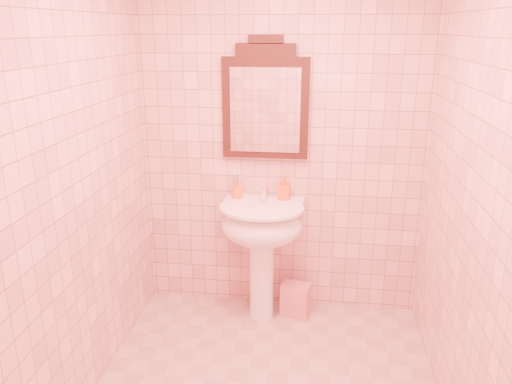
# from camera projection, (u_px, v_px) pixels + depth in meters

# --- Properties ---
(back_wall) EXTENTS (2.00, 0.02, 2.50)m
(back_wall) POSITION_uv_depth(u_px,v_px,m) (282.00, 144.00, 3.49)
(back_wall) COLOR beige
(back_wall) RESTS_ON floor
(pedestal_sink) EXTENTS (0.58, 0.58, 0.86)m
(pedestal_sink) POSITION_uv_depth(u_px,v_px,m) (262.00, 233.00, 3.47)
(pedestal_sink) COLOR white
(pedestal_sink) RESTS_ON floor
(faucet) EXTENTS (0.04, 0.16, 0.11)m
(faucet) POSITION_uv_depth(u_px,v_px,m) (264.00, 192.00, 3.52)
(faucet) COLOR white
(faucet) RESTS_ON pedestal_sink
(mirror) EXTENTS (0.59, 0.06, 0.83)m
(mirror) POSITION_uv_depth(u_px,v_px,m) (265.00, 103.00, 3.38)
(mirror) COLOR black
(mirror) RESTS_ON back_wall
(toothbrush_cup) EXTENTS (0.08, 0.08, 0.18)m
(toothbrush_cup) POSITION_uv_depth(u_px,v_px,m) (237.00, 191.00, 3.56)
(toothbrush_cup) COLOR orange
(toothbrush_cup) RESTS_ON pedestal_sink
(soap_dispenser) EXTENTS (0.09, 0.09, 0.17)m
(soap_dispenser) POSITION_uv_depth(u_px,v_px,m) (284.00, 188.00, 3.52)
(soap_dispenser) COLOR #E55613
(soap_dispenser) RESTS_ON pedestal_sink
(towel) EXTENTS (0.23, 0.18, 0.25)m
(towel) POSITION_uv_depth(u_px,v_px,m) (295.00, 300.00, 3.66)
(towel) COLOR pink
(towel) RESTS_ON floor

